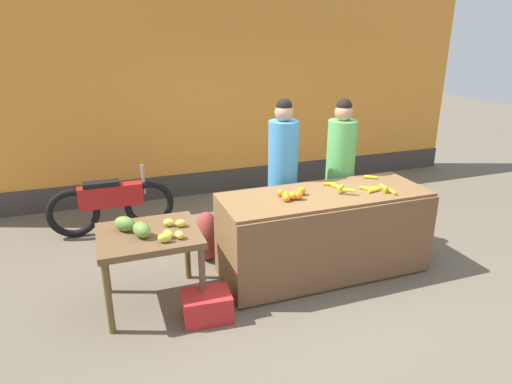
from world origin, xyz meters
The scene contains 12 objects.
ground_plane centered at (0.00, 0.00, 0.00)m, with size 24.00×24.00×0.00m, color #665B4C.
market_wall_back centered at (0.00, 2.98, 1.47)m, with size 8.53×0.23×3.01m.
fruit_stall_counter centered at (0.30, -0.01, 0.46)m, with size 2.21×0.83×0.91m.
side_table_wooden centered at (-1.53, 0.00, 0.65)m, with size 0.93×0.79×0.75m.
banana_bunch_pile centered at (0.74, -0.04, 0.94)m, with size 0.70×0.63×0.07m.
orange_pile centered at (-0.08, -0.02, 0.96)m, with size 0.30×0.24×0.09m.
mango_papaya_pile centered at (-1.57, 0.00, 0.81)m, with size 0.69×0.57×0.14m.
vendor_woman_blue_shirt centered at (0.10, 0.65, 0.92)m, with size 0.34×0.34×1.82m.
vendor_woman_green_shirt centered at (0.83, 0.62, 0.90)m, with size 0.34×0.34×1.78m.
parked_motorcycle centered at (-1.79, 1.85, 0.40)m, with size 1.60×0.18×0.88m.
produce_crate centered at (-1.10, -0.43, 0.13)m, with size 0.44×0.32×0.26m, color red.
produce_sack centered at (-0.81, 0.69, 0.29)m, with size 0.36×0.30×0.58m, color maroon.
Camera 1 is at (-1.87, -3.89, 2.53)m, focal length 31.57 mm.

